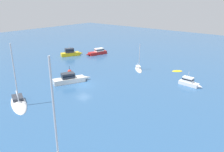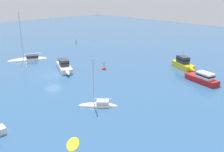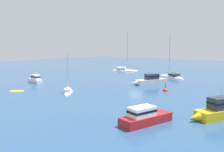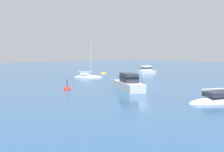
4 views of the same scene
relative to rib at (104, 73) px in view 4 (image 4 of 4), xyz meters
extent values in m
plane|color=#2D5684|center=(-19.57, 9.84, 0.00)|extent=(160.00, 160.00, 0.00)
ellipsoid|color=yellow|center=(0.00, 0.00, 0.00)|extent=(2.54, 2.49, 0.32)
cube|color=silver|center=(-20.40, 12.89, 0.46)|extent=(6.30, 4.19, 0.92)
cone|color=silver|center=(-16.99, 11.37, 0.46)|extent=(1.76, 1.46, 0.92)
cube|color=#2D333D|center=(-20.56, 12.96, 1.44)|extent=(2.85, 2.38, 1.05)
cube|color=black|center=(-20.56, 12.96, 1.50)|extent=(2.90, 2.43, 0.24)
ellipsoid|color=silver|center=(-4.75, 7.25, 0.00)|extent=(4.47, 4.35, 0.78)
cube|color=white|center=(-4.32, 7.66, 0.57)|extent=(1.71, 1.69, 0.35)
cylinder|color=silver|center=(-5.10, 6.91, 3.25)|extent=(0.13, 0.13, 5.72)
cylinder|color=silver|center=(-4.31, 7.68, 1.00)|extent=(1.67, 1.60, 0.11)
cube|color=#2D333D|center=(-31.26, 12.36, 0.73)|extent=(2.33, 2.77, 0.41)
cylinder|color=silver|center=(-31.25, 12.39, 1.19)|extent=(1.47, 3.33, 0.14)
cube|color=white|center=(-6.81, -5.48, 0.35)|extent=(1.47, 3.74, 0.69)
cone|color=white|center=(-6.95, -7.71, 0.35)|extent=(0.75, 0.96, 0.69)
cube|color=white|center=(-6.79, -5.26, 1.15)|extent=(1.11, 2.00, 0.93)
cube|color=black|center=(-6.79, -5.26, 1.20)|extent=(1.15, 2.05, 0.24)
cylinder|color=silver|center=(-6.79, -5.26, 2.18)|extent=(0.08, 0.08, 1.13)
sphere|color=red|center=(-15.83, 18.36, 0.00)|extent=(0.84, 0.84, 0.84)
cylinder|color=black|center=(-15.83, 18.36, 0.83)|extent=(0.08, 0.08, 0.83)
camera|label=1|loc=(-46.50, -20.26, 15.71)|focal=36.36mm
camera|label=2|loc=(17.90, -12.14, 13.87)|focal=41.97mm
camera|label=3|loc=(18.77, 36.56, 7.52)|focal=38.14mm
camera|label=4|loc=(-43.57, 35.51, 4.57)|focal=44.81mm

